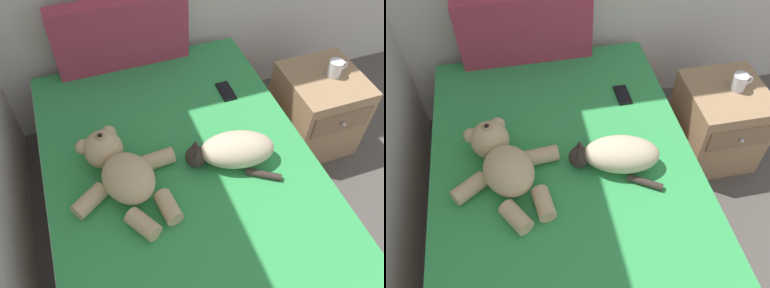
% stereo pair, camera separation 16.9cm
% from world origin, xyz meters
% --- Properties ---
extents(bed, '(1.28, 2.06, 0.52)m').
position_xyz_m(bed, '(0.80, 3.41, 0.26)').
color(bed, '#9E7A56').
rests_on(bed, ground_plane).
extents(patterned_cushion, '(0.75, 0.11, 0.40)m').
position_xyz_m(patterned_cushion, '(0.72, 4.36, 0.72)').
color(patterned_cushion, '#A5334C').
rests_on(patterned_cushion, bed).
extents(cat, '(0.42, 0.31, 0.15)m').
position_xyz_m(cat, '(1.03, 3.49, 0.59)').
color(cat, '#C6B293').
rests_on(cat, bed).
extents(teddy_bear, '(0.49, 0.59, 0.19)m').
position_xyz_m(teddy_bear, '(0.52, 3.54, 0.60)').
color(teddy_bear, tan).
rests_on(teddy_bear, bed).
extents(cell_phone, '(0.07, 0.15, 0.01)m').
position_xyz_m(cell_phone, '(1.18, 3.94, 0.53)').
color(cell_phone, black).
rests_on(cell_phone, bed).
extents(nightstand, '(0.43, 0.49, 0.51)m').
position_xyz_m(nightstand, '(1.78, 3.87, 0.26)').
color(nightstand, '#9E7A56').
rests_on(nightstand, ground_plane).
extents(mug, '(0.12, 0.08, 0.09)m').
position_xyz_m(mug, '(1.83, 3.88, 0.56)').
color(mug, silver).
rests_on(mug, nightstand).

